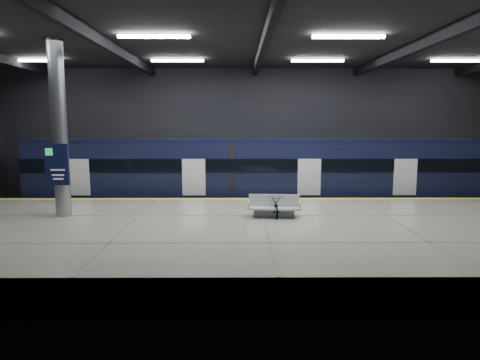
{
  "coord_description": "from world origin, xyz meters",
  "views": [
    {
      "loc": [
        -1.0,
        -17.91,
        4.81
      ],
      "look_at": [
        -0.89,
        1.5,
        2.2
      ],
      "focal_mm": 32.0,
      "sensor_mm": 36.0,
      "label": 1
    }
  ],
  "objects": [
    {
      "name": "ground",
      "position": [
        0.0,
        0.0,
        0.0
      ],
      "size": [
        30.0,
        30.0,
        0.0
      ],
      "primitive_type": "plane",
      "color": "black",
      "rests_on": "ground"
    },
    {
      "name": "room_shell",
      "position": [
        -0.0,
        0.0,
        5.72
      ],
      "size": [
        30.1,
        16.1,
        8.05
      ],
      "color": "black",
      "rests_on": "ground"
    },
    {
      "name": "platform",
      "position": [
        0.0,
        -2.5,
        0.55
      ],
      "size": [
        30.0,
        11.0,
        1.1
      ],
      "primitive_type": "cube",
      "color": "#B9B09D",
      "rests_on": "ground"
    },
    {
      "name": "safety_strip",
      "position": [
        0.0,
        2.75,
        1.11
      ],
      "size": [
        30.0,
        0.4,
        0.01
      ],
      "primitive_type": "cube",
      "color": "yellow",
      "rests_on": "platform"
    },
    {
      "name": "rails",
      "position": [
        0.0,
        5.5,
        0.08
      ],
      "size": [
        30.0,
        1.52,
        0.16
      ],
      "color": "gray",
      "rests_on": "ground"
    },
    {
      "name": "train",
      "position": [
        1.52,
        5.5,
        2.06
      ],
      "size": [
        29.4,
        2.84,
        3.79
      ],
      "color": "black",
      "rests_on": "ground"
    },
    {
      "name": "bench",
      "position": [
        0.44,
        -1.31,
        1.42
      ],
      "size": [
        2.11,
        1.0,
        0.91
      ],
      "rotation": [
        0.0,
        0.0,
        -0.07
      ],
      "color": "#595B60",
      "rests_on": "platform"
    },
    {
      "name": "bicycle",
      "position": [
        0.47,
        -1.17,
        1.53
      ],
      "size": [
        0.67,
        1.67,
        0.86
      ],
      "primitive_type": "imported",
      "rotation": [
        0.0,
        0.0,
        0.06
      ],
      "color": "#99999E",
      "rests_on": "platform"
    },
    {
      "name": "pannier_bag",
      "position": [
        -0.13,
        -1.17,
        1.28
      ],
      "size": [
        0.32,
        0.21,
        0.35
      ],
      "primitive_type": "cube",
      "rotation": [
        0.0,
        0.0,
        0.11
      ],
      "color": "black",
      "rests_on": "platform"
    },
    {
      "name": "info_column",
      "position": [
        -8.0,
        -1.03,
        4.46
      ],
      "size": [
        0.9,
        0.78,
        6.9
      ],
      "color": "#9EA0A5",
      "rests_on": "platform"
    }
  ]
}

